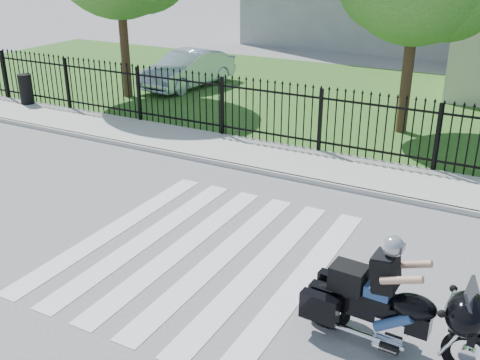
% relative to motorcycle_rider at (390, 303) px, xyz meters
% --- Properties ---
extents(ground, '(120.00, 120.00, 0.00)m').
position_rel_motorcycle_rider_xyz_m(ground, '(-3.69, 1.00, -0.73)').
color(ground, slate).
rests_on(ground, ground).
extents(crosswalk, '(5.00, 5.50, 0.01)m').
position_rel_motorcycle_rider_xyz_m(crosswalk, '(-3.69, 1.00, -0.72)').
color(crosswalk, silver).
rests_on(crosswalk, ground).
extents(sidewalk, '(40.00, 2.00, 0.12)m').
position_rel_motorcycle_rider_xyz_m(sidewalk, '(-3.69, 6.00, -0.67)').
color(sidewalk, '#ADAAA3').
rests_on(sidewalk, ground).
extents(curb, '(40.00, 0.12, 0.12)m').
position_rel_motorcycle_rider_xyz_m(curb, '(-3.69, 5.00, -0.67)').
color(curb, '#ADAAA3').
rests_on(curb, ground).
extents(grass_strip, '(40.00, 12.00, 0.02)m').
position_rel_motorcycle_rider_xyz_m(grass_strip, '(-3.69, 13.00, -0.72)').
color(grass_strip, '#27581E').
rests_on(grass_strip, ground).
extents(iron_fence, '(26.00, 0.04, 1.80)m').
position_rel_motorcycle_rider_xyz_m(iron_fence, '(-3.69, 7.00, 0.17)').
color(iron_fence, black).
rests_on(iron_fence, ground).
extents(motorcycle_rider, '(2.70, 0.90, 1.78)m').
position_rel_motorcycle_rider_xyz_m(motorcycle_rider, '(0.00, 0.00, 0.00)').
color(motorcycle_rider, black).
rests_on(motorcycle_rider, ground).
extents(parked_car, '(2.03, 4.45, 1.42)m').
position_rel_motorcycle_rider_xyz_m(parked_car, '(-10.99, 11.77, -0.00)').
color(parked_car, '#A6B8D1').
rests_on(parked_car, grass_strip).
extents(litter_bin, '(0.53, 0.53, 1.02)m').
position_rel_motorcycle_rider_xyz_m(litter_bin, '(-14.37, 6.70, -0.10)').
color(litter_bin, black).
rests_on(litter_bin, sidewalk).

